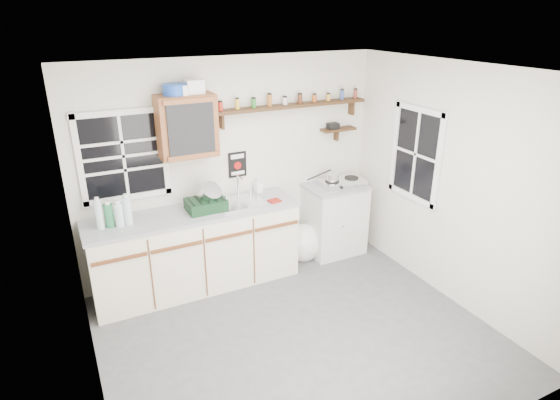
{
  "coord_description": "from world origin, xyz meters",
  "views": [
    {
      "loc": [
        -1.82,
        -3.27,
        2.93
      ],
      "look_at": [
        0.08,
        0.55,
        1.2
      ],
      "focal_mm": 30.0,
      "sensor_mm": 36.0,
      "label": 1
    }
  ],
  "objects": [
    {
      "name": "trash_bag",
      "position": [
        0.8,
        1.32,
        0.22
      ],
      "size": [
        0.45,
        0.4,
        0.51
      ],
      "color": "white",
      "rests_on": "floor"
    },
    {
      "name": "water_bottles",
      "position": [
        -1.4,
        1.29,
        1.06
      ],
      "size": [
        0.35,
        0.12,
        0.33
      ],
      "color": "silver",
      "rests_on": "main_cabinet"
    },
    {
      "name": "upper_cabinet",
      "position": [
        -0.55,
        1.44,
        1.82
      ],
      "size": [
        0.6,
        0.32,
        0.65
      ],
      "color": "#622E18",
      "rests_on": "wall_back"
    },
    {
      "name": "room",
      "position": [
        0.0,
        0.0,
        1.25
      ],
      "size": [
        3.64,
        3.24,
        2.54
      ],
      "color": "#4B4B4D",
      "rests_on": "ground"
    },
    {
      "name": "dish_rack",
      "position": [
        -0.43,
        1.29,
        1.02
      ],
      "size": [
        0.42,
        0.32,
        0.31
      ],
      "rotation": [
        0.0,
        0.0,
        0.01
      ],
      "color": "black",
      "rests_on": "main_cabinet"
    },
    {
      "name": "hotplate",
      "position": [
        1.33,
        1.3,
        0.95
      ],
      "size": [
        0.6,
        0.36,
        0.08
      ],
      "rotation": [
        0.0,
        0.0,
        -0.1
      ],
      "color": "silver",
      "rests_on": "right_cabinet"
    },
    {
      "name": "soap_bottle",
      "position": [
        0.28,
        1.52,
        1.01
      ],
      "size": [
        0.1,
        0.1,
        0.18
      ],
      "primitive_type": "imported",
      "rotation": [
        0.0,
        0.0,
        0.19
      ],
      "color": "white",
      "rests_on": "main_cabinet"
    },
    {
      "name": "main_cabinet",
      "position": [
        -0.58,
        1.3,
        0.46
      ],
      "size": [
        2.31,
        0.63,
        0.92
      ],
      "color": "beige",
      "rests_on": "floor"
    },
    {
      "name": "saucepan",
      "position": [
        1.18,
        1.31,
        1.03
      ],
      "size": [
        0.36,
        0.22,
        0.16
      ],
      "rotation": [
        0.0,
        0.0,
        -0.45
      ],
      "color": "silver",
      "rests_on": "hotplate"
    },
    {
      "name": "rag",
      "position": [
        0.32,
        1.17,
        0.93
      ],
      "size": [
        0.14,
        0.13,
        0.02
      ],
      "primitive_type": "cube",
      "rotation": [
        0.0,
        0.0,
        0.12
      ],
      "color": "maroon",
      "rests_on": "main_cabinet"
    },
    {
      "name": "spice_shelf",
      "position": [
        0.72,
        1.51,
        1.93
      ],
      "size": [
        1.91,
        0.18,
        0.35
      ],
      "color": "black",
      "rests_on": "wall_back"
    },
    {
      "name": "upper_cabinet_clutter",
      "position": [
        -0.57,
        1.44,
        2.21
      ],
      "size": [
        0.41,
        0.24,
        0.14
      ],
      "color": "#1B45B1",
      "rests_on": "upper_cabinet"
    },
    {
      "name": "secondary_shelf",
      "position": [
        1.36,
        1.52,
        1.58
      ],
      "size": [
        0.45,
        0.16,
        0.24
      ],
      "color": "black",
      "rests_on": "wall_back"
    },
    {
      "name": "right_cabinet",
      "position": [
        1.25,
        1.32,
        0.46
      ],
      "size": [
        0.73,
        0.57,
        0.91
      ],
      "color": "silver",
      "rests_on": "floor"
    },
    {
      "name": "window_back",
      "position": [
        -1.2,
        1.59,
        1.55
      ],
      "size": [
        0.93,
        0.03,
        0.98
      ],
      "color": "black",
      "rests_on": "wall_back"
    },
    {
      "name": "window_right",
      "position": [
        1.79,
        0.55,
        1.45
      ],
      "size": [
        0.03,
        0.78,
        1.08
      ],
      "color": "black",
      "rests_on": "wall_back"
    },
    {
      "name": "warning_sign",
      "position": [
        0.05,
        1.59,
        1.28
      ],
      "size": [
        0.22,
        0.02,
        0.3
      ],
      "color": "black",
      "rests_on": "wall_back"
    },
    {
      "name": "sink",
      "position": [
        -0.05,
        1.3,
        0.93
      ],
      "size": [
        0.52,
        0.44,
        0.29
      ],
      "color": "silver",
      "rests_on": "main_cabinet"
    }
  ]
}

